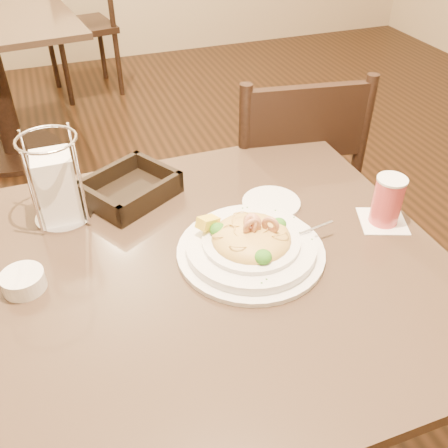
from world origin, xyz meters
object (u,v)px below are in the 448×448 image
object	(u,v)px
bread_basket	(130,190)
butter_ramekin	(23,281)
dining_chair_near	(285,187)
pasta_bowl	(251,243)
drink_glass	(387,201)
side_plate	(271,203)
napkin_caddy	(57,185)
dining_chair_far	(80,21)
main_table	(227,334)

from	to	relation	value
bread_basket	butter_ramekin	size ratio (longest dim) A/B	3.11
dining_chair_near	pasta_bowl	bearing A→B (deg)	65.11
dining_chair_near	drink_glass	size ratio (longest dim) A/B	7.00
bread_basket	side_plate	distance (m)	0.34
pasta_bowl	bread_basket	xyz separation A→B (m)	(-0.19, 0.30, -0.01)
bread_basket	napkin_caddy	xyz separation A→B (m)	(-0.16, -0.03, 0.07)
dining_chair_near	butter_ramekin	bearing A→B (deg)	39.64
side_plate	butter_ramekin	distance (m)	0.58
pasta_bowl	bread_basket	size ratio (longest dim) A/B	1.34
dining_chair_far	butter_ramekin	bearing A→B (deg)	72.31
main_table	side_plate	distance (m)	0.33
dining_chair_far	napkin_caddy	size ratio (longest dim) A/B	4.47
main_table	side_plate	world-z (taller)	side_plate
main_table	napkin_caddy	bearing A→B (deg)	138.45
main_table	drink_glass	distance (m)	0.48
bread_basket	side_plate	world-z (taller)	bread_basket
drink_glass	side_plate	bearing A→B (deg)	144.68
dining_chair_far	bread_basket	distance (m)	2.53
dining_chair_near	dining_chair_far	world-z (taller)	same
drink_glass	napkin_caddy	distance (m)	0.74
main_table	dining_chair_far	distance (m)	2.81
bread_basket	butter_ramekin	xyz separation A→B (m)	(-0.26, -0.24, -0.00)
dining_chair_near	drink_glass	xyz separation A→B (m)	(-0.03, -0.54, 0.31)
dining_chair_far	drink_glass	xyz separation A→B (m)	(0.37, -2.81, 0.31)
main_table	dining_chair_far	world-z (taller)	dining_chair_far
main_table	napkin_caddy	xyz separation A→B (m)	(-0.30, 0.27, 0.32)
main_table	dining_chair_near	size ratio (longest dim) A/B	0.97
dining_chair_near	pasta_bowl	distance (m)	0.71
dining_chair_far	pasta_bowl	xyz separation A→B (m)	(0.04, -2.81, 0.28)
napkin_caddy	butter_ramekin	distance (m)	0.24
dining_chair_near	drink_glass	world-z (taller)	dining_chair_near
main_table	bread_basket	size ratio (longest dim) A/B	3.47
dining_chair_far	napkin_caddy	xyz separation A→B (m)	(-0.31, -2.55, 0.34)
pasta_bowl	bread_basket	distance (m)	0.36
pasta_bowl	napkin_caddy	bearing A→B (deg)	143.11
main_table	bread_basket	distance (m)	0.42
dining_chair_far	drink_glass	distance (m)	2.85
dining_chair_far	pasta_bowl	size ratio (longest dim) A/B	2.68
main_table	dining_chair_far	xyz separation A→B (m)	(0.01, 2.81, -0.01)
dining_chair_far	side_plate	world-z (taller)	dining_chair_far
dining_chair_far	napkin_caddy	bearing A→B (deg)	73.74
main_table	butter_ramekin	bearing A→B (deg)	171.73
pasta_bowl	side_plate	bearing A→B (deg)	52.32
main_table	butter_ramekin	size ratio (longest dim) A/B	10.80
drink_glass	bread_basket	world-z (taller)	drink_glass
pasta_bowl	napkin_caddy	size ratio (longest dim) A/B	1.67
main_table	side_plate	bearing A→B (deg)	41.95
drink_glass	butter_ramekin	size ratio (longest dim) A/B	1.59
pasta_bowl	drink_glass	xyz separation A→B (m)	(0.33, -0.00, 0.03)
dining_chair_near	side_plate	bearing A→B (deg)	66.70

